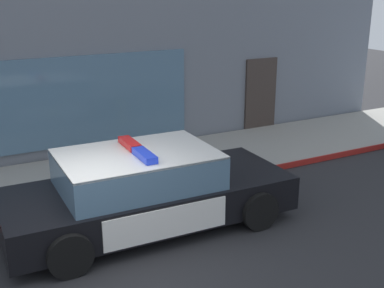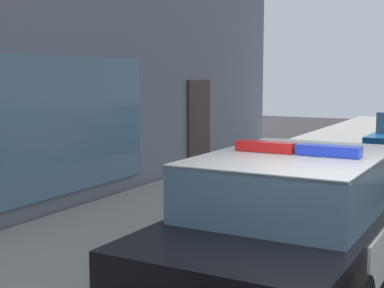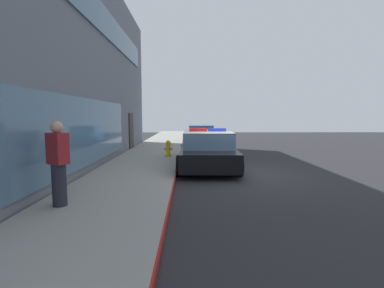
# 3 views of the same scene
# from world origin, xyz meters

# --- Properties ---
(sidewalk) EXTENTS (48.00, 2.76, 0.15)m
(sidewalk) POSITION_xyz_m (0.00, 3.35, 0.07)
(sidewalk) COLOR gray
(sidewalk) RESTS_ON ground
(curb_red_paint) EXTENTS (28.80, 0.04, 0.14)m
(curb_red_paint) POSITION_xyz_m (0.00, 1.96, 0.08)
(curb_red_paint) COLOR maroon
(curb_red_paint) RESTS_ON ground
(police_cruiser) EXTENTS (4.98, 2.23, 1.49)m
(police_cruiser) POSITION_xyz_m (1.26, 0.84, 0.68)
(police_cruiser) COLOR black
(police_cruiser) RESTS_ON ground
(fire_hydrant) EXTENTS (0.34, 0.39, 0.73)m
(fire_hydrant) POSITION_xyz_m (3.11, 2.45, 0.50)
(fire_hydrant) COLOR gold
(fire_hydrant) RESTS_ON sidewalk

